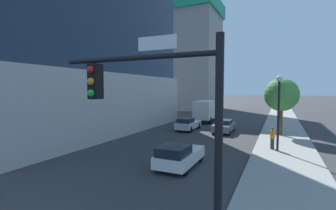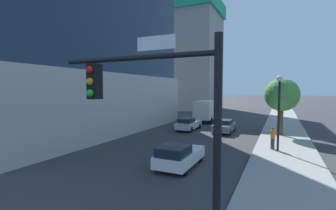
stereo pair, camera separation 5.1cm
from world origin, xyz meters
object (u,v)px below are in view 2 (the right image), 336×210
(construction_building, at_px, (184,51))
(street_tree, at_px, (282,95))
(car_white, at_px, (179,155))
(box_truck, at_px, (208,110))
(pedestrian_orange_shirt, at_px, (273,138))
(traffic_light_pole, at_px, (156,108))
(car_gray, at_px, (224,126))
(street_lamp, at_px, (279,102))
(car_silver, at_px, (188,124))

(construction_building, relative_size, street_tree, 6.07)
(construction_building, relative_size, car_white, 8.49)
(box_truck, relative_size, pedestrian_orange_shirt, 4.19)
(traffic_light_pole, relative_size, car_gray, 1.44)
(construction_building, xyz_separation_m, car_white, (15.43, -40.42, -12.94))
(street_lamp, distance_m, street_tree, 6.91)
(street_tree, relative_size, pedestrian_orange_shirt, 3.39)
(street_lamp, bearing_deg, car_gray, 128.33)
(construction_building, distance_m, pedestrian_orange_shirt, 41.54)
(traffic_light_pole, relative_size, street_tree, 1.05)
(street_tree, bearing_deg, car_gray, -178.35)
(car_gray, relative_size, box_truck, 0.59)
(street_lamp, relative_size, street_tree, 0.98)
(pedestrian_orange_shirt, bearing_deg, box_truck, 122.79)
(street_tree, bearing_deg, construction_building, 127.32)
(box_truck, bearing_deg, traffic_light_pole, -76.98)
(car_gray, bearing_deg, traffic_light_pole, -83.14)
(street_lamp, bearing_deg, construction_building, 121.11)
(traffic_light_pole, height_order, street_lamp, traffic_light_pole)
(construction_building, distance_m, car_silver, 32.77)
(construction_building, relative_size, traffic_light_pole, 5.77)
(pedestrian_orange_shirt, bearing_deg, street_lamp, -54.25)
(construction_building, xyz_separation_m, box_truck, (11.39, -19.92, -11.95))
(construction_building, height_order, pedestrian_orange_shirt, construction_building)
(street_tree, bearing_deg, traffic_light_pole, -98.63)
(car_white, height_order, box_truck, box_truck)
(street_tree, distance_m, car_white, 14.46)
(construction_building, xyz_separation_m, pedestrian_orange_shirt, (20.40, -33.90, -12.66))
(car_white, xyz_separation_m, pedestrian_orange_shirt, (4.97, 6.52, 0.28))
(construction_building, bearing_deg, car_gray, -60.84)
(street_tree, height_order, car_white, street_tree)
(car_white, distance_m, box_truck, 20.92)
(street_lamp, relative_size, box_truck, 0.79)
(street_lamp, bearing_deg, street_tree, 88.33)
(traffic_light_pole, xyz_separation_m, box_truck, (-6.47, 27.99, -2.48))
(street_lamp, xyz_separation_m, pedestrian_orange_shirt, (-0.36, 0.50, -2.80))
(car_silver, distance_m, car_gray, 4.04)
(street_lamp, xyz_separation_m, car_silver, (-9.37, 6.53, -3.06))
(car_silver, xyz_separation_m, pedestrian_orange_shirt, (9.01, -6.02, 0.27))
(construction_building, distance_m, box_truck, 25.87)
(traffic_light_pole, relative_size, street_lamp, 1.07)
(street_tree, height_order, car_gray, street_tree)
(traffic_light_pole, xyz_separation_m, street_tree, (3.10, 20.41, -0.07))
(street_tree, bearing_deg, street_lamp, -91.67)
(traffic_light_pole, distance_m, car_gray, 20.69)
(construction_building, height_order, street_lamp, construction_building)
(car_silver, bearing_deg, car_gray, 3.08)
(traffic_light_pole, bearing_deg, car_silver, 107.91)
(street_tree, bearing_deg, pedestrian_orange_shirt, -95.03)
(street_lamp, height_order, car_silver, street_lamp)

